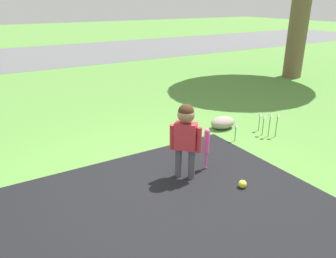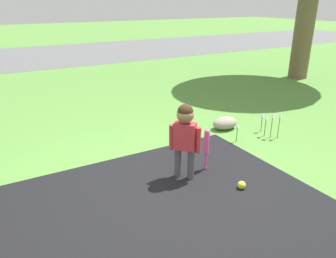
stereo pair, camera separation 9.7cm
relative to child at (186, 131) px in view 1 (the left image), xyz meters
The scene contains 7 objects.
ground_plane 0.72m from the child, 164.96° to the right, with size 60.00×60.00×0.00m, color #518438.
street_strip 10.80m from the child, 91.89° to the left, with size 40.00×6.00×0.01m.
child is the anchor object (origin of this frame).
baseball_bat 0.44m from the child, ahead, with size 0.07×0.07×0.56m.
sports_ball 0.91m from the child, 51.77° to the right, with size 0.10×0.10×0.10m.
flower_bed 1.87m from the child, 14.53° to the left, with size 0.73×0.39×0.41m.
edging_rock 1.88m from the child, 35.11° to the left, with size 0.45×0.31×0.21m.
Camera 1 is at (-1.67, -2.84, 2.06)m, focal length 35.00 mm.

